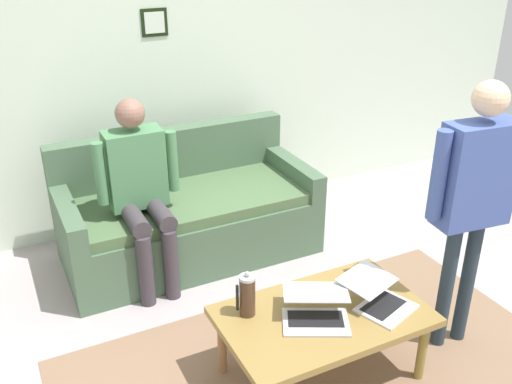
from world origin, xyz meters
name	(u,v)px	position (x,y,z in m)	size (l,w,h in m)	color
ground_plane	(313,373)	(0.00, 0.00, 0.00)	(7.68, 7.68, 0.00)	#AC9FA1
back_wall	(170,54)	(0.00, -2.20, 1.35)	(7.04, 0.11, 2.70)	silver
couch	(187,215)	(0.16, -1.53, 0.31)	(1.81, 0.85, 0.88)	#4A664B
coffee_table	(323,320)	(-0.03, 0.03, 0.37)	(1.08, 0.67, 0.42)	olive
laptop_left	(379,298)	(-0.33, 0.10, 0.46)	(0.38, 0.43, 0.14)	silver
laptop_center	(315,311)	(0.03, 0.05, 0.46)	(0.45, 0.44, 0.13)	silver
french_press	(247,295)	(0.33, -0.15, 0.53)	(0.11, 0.09, 0.26)	#4C3323
person_standing	(475,187)	(-0.87, 0.12, 1.01)	(0.57, 0.22, 1.58)	#283540
person_seated	(140,184)	(0.54, -1.31, 0.73)	(0.55, 0.51, 1.28)	#3E373D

